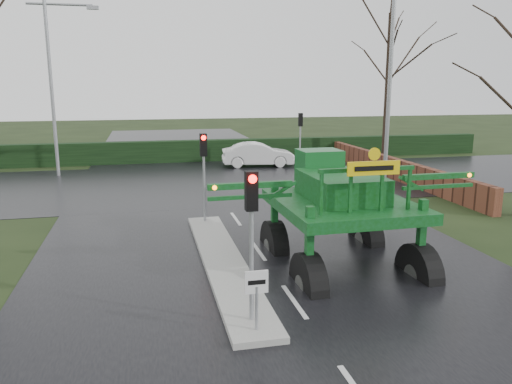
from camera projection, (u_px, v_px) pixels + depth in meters
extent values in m
plane|color=black|center=(294.00, 302.00, 12.42)|extent=(140.00, 140.00, 0.00)
cube|color=black|center=(228.00, 208.00, 21.95)|extent=(14.00, 80.00, 0.02)
cube|color=black|center=(210.00, 182.00, 27.67)|extent=(80.00, 12.00, 0.02)
cube|color=gray|center=(223.00, 262.00, 14.98)|extent=(1.20, 10.00, 0.16)
cube|color=black|center=(195.00, 151.00, 35.15)|extent=(44.00, 0.90, 1.50)
cube|color=#592D1E|center=(384.00, 165.00, 29.81)|extent=(0.40, 20.00, 1.20)
cylinder|color=gray|center=(257.00, 309.00, 10.57)|extent=(0.07, 0.07, 1.00)
cube|color=silver|center=(257.00, 282.00, 10.44)|extent=(0.50, 0.04, 0.50)
cube|color=black|center=(257.00, 282.00, 10.42)|extent=(0.38, 0.01, 0.10)
cylinder|color=gray|center=(251.00, 252.00, 10.82)|extent=(0.10, 0.10, 3.50)
cube|color=black|center=(251.00, 191.00, 10.53)|extent=(0.26, 0.22, 0.85)
sphere|color=#FF0C07|center=(253.00, 179.00, 10.35)|extent=(0.18, 0.18, 0.18)
cylinder|color=gray|center=(204.00, 180.00, 18.92)|extent=(0.10, 0.10, 3.50)
cube|color=black|center=(203.00, 145.00, 18.64)|extent=(0.26, 0.22, 0.85)
sphere|color=#FF0C07|center=(204.00, 138.00, 18.46)|extent=(0.18, 0.18, 0.18)
cylinder|color=gray|center=(300.00, 141.00, 32.52)|extent=(0.10, 0.10, 3.50)
cube|color=black|center=(301.00, 120.00, 32.24)|extent=(0.26, 0.22, 0.85)
sphere|color=#FF0C07|center=(300.00, 115.00, 32.30)|extent=(0.18, 0.18, 0.18)
cylinder|color=gray|center=(389.00, 91.00, 24.64)|extent=(0.20, 0.20, 10.00)
cylinder|color=gray|center=(52.00, 90.00, 28.61)|extent=(0.20, 0.20, 10.00)
cylinder|color=gray|center=(60.00, 4.00, 27.79)|extent=(3.52, 0.14, 0.14)
cube|color=gray|center=(93.00, 8.00, 28.20)|extent=(0.65, 0.30, 0.20)
cylinder|color=black|center=(387.00, 89.00, 34.19)|extent=(0.32, 0.32, 10.00)
cone|color=black|center=(392.00, 0.00, 32.98)|extent=(0.24, 0.24, 2.50)
cylinder|color=black|center=(235.00, 240.00, 14.38)|extent=(0.55, 1.85, 1.84)
cylinder|color=#595B56|center=(235.00, 240.00, 14.38)|extent=(0.56, 0.66, 0.65)
cube|color=#0B3F0B|center=(235.00, 201.00, 14.14)|extent=(0.21, 0.21, 2.12)
cylinder|color=black|center=(342.00, 232.00, 15.17)|extent=(0.55, 1.85, 1.84)
cylinder|color=#595B56|center=(342.00, 232.00, 15.17)|extent=(0.56, 0.66, 0.65)
cube|color=#0B3F0B|center=(343.00, 195.00, 14.92)|extent=(0.21, 0.21, 2.12)
cylinder|color=black|center=(265.00, 283.00, 11.23)|extent=(0.55, 1.85, 1.84)
cylinder|color=#595B56|center=(265.00, 283.00, 11.23)|extent=(0.56, 0.66, 0.65)
cube|color=#0B3F0B|center=(265.00, 234.00, 10.99)|extent=(0.21, 0.21, 2.12)
cylinder|color=black|center=(398.00, 270.00, 12.02)|extent=(0.55, 1.85, 1.84)
cylinder|color=#595B56|center=(398.00, 270.00, 12.02)|extent=(0.56, 0.66, 0.65)
cube|color=#0B3F0B|center=(400.00, 224.00, 11.78)|extent=(0.21, 0.21, 2.12)
cube|color=#0B3F0B|center=(311.00, 189.00, 12.83)|extent=(3.97, 4.51, 0.32)
cube|color=#0B3F0B|center=(309.00, 168.00, 12.90)|extent=(2.09, 2.81, 0.83)
cube|color=#135522|center=(287.00, 148.00, 14.58)|extent=(1.41, 1.14, 1.20)
cube|color=#0B3F0B|center=(335.00, 144.00, 11.15)|extent=(2.77, 0.17, 0.11)
cube|color=#0B3F0B|center=(197.00, 164.00, 11.61)|extent=(2.40, 0.22, 0.17)
sphere|color=orange|center=(153.00, 166.00, 11.28)|extent=(0.13, 0.13, 0.13)
cube|color=#0B3F0B|center=(423.00, 155.00, 13.01)|extent=(2.40, 0.22, 0.17)
sphere|color=orange|center=(459.00, 154.00, 13.16)|extent=(0.13, 0.13, 0.13)
cube|color=#E1BC0B|center=(342.00, 141.00, 10.78)|extent=(1.48, 0.09, 0.37)
cube|color=black|center=(342.00, 141.00, 10.78)|extent=(1.11, 0.03, 0.13)
cylinder|color=#E1BC0B|center=(342.00, 124.00, 10.71)|extent=(0.33, 0.04, 0.33)
imported|color=white|center=(258.00, 166.00, 33.12)|extent=(4.90, 2.16, 1.56)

